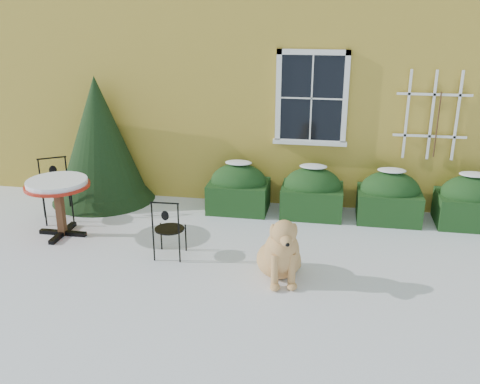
% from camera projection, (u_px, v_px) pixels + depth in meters
% --- Properties ---
extents(ground, '(80.00, 80.00, 0.00)m').
position_uv_depth(ground, '(227.00, 279.00, 7.21)').
color(ground, white).
rests_on(ground, ground).
extents(house, '(12.40, 8.40, 6.40)m').
position_uv_depth(house, '(284.00, 16.00, 12.63)').
color(house, gold).
rests_on(house, ground).
extents(hedge_row, '(4.95, 0.80, 0.91)m').
position_uv_depth(hedge_row, '(350.00, 195.00, 9.17)').
color(hedge_row, '#143313').
rests_on(hedge_row, ground).
extents(evergreen_shrub, '(1.91, 1.91, 2.31)m').
position_uv_depth(evergreen_shrub, '(100.00, 151.00, 9.85)').
color(evergreen_shrub, black).
rests_on(evergreen_shrub, ground).
extents(bistro_table, '(1.00, 1.00, 0.93)m').
position_uv_depth(bistro_table, '(58.00, 189.00, 8.33)').
color(bistro_table, black).
rests_on(bistro_table, ground).
extents(patio_chair_near, '(0.44, 0.44, 0.91)m').
position_uv_depth(patio_chair_near, '(169.00, 228.00, 7.70)').
color(patio_chair_near, black).
rests_on(patio_chair_near, ground).
extents(patio_chair_far, '(0.64, 0.64, 1.05)m').
position_uv_depth(patio_chair_far, '(56.00, 190.00, 9.07)').
color(patio_chair_far, black).
rests_on(patio_chair_far, ground).
extents(dog, '(0.76, 1.08, 0.97)m').
position_uv_depth(dog, '(281.00, 253.00, 7.08)').
color(dog, tan).
rests_on(dog, ground).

